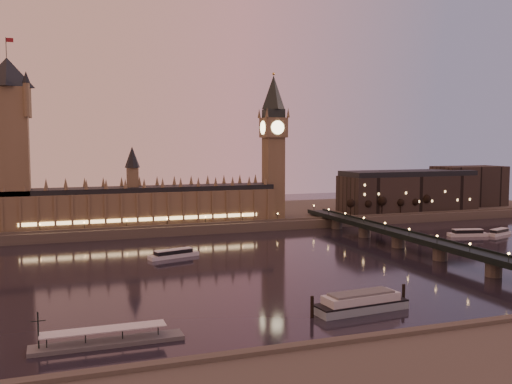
# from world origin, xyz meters

# --- Properties ---
(ground) EXTENTS (700.00, 700.00, 0.00)m
(ground) POSITION_xyz_m (0.00, 0.00, 0.00)
(ground) COLOR black
(ground) RESTS_ON ground
(far_embankment) EXTENTS (560.00, 130.00, 6.00)m
(far_embankment) POSITION_xyz_m (30.00, 165.00, 3.00)
(far_embankment) COLOR #423D35
(far_embankment) RESTS_ON ground
(palace_of_westminster) EXTENTS (180.00, 26.62, 52.00)m
(palace_of_westminster) POSITION_xyz_m (-40.12, 120.99, 21.71)
(palace_of_westminster) COLOR brown
(palace_of_westminster) RESTS_ON ground
(victoria_tower) EXTENTS (31.68, 31.68, 118.00)m
(victoria_tower) POSITION_xyz_m (-120.00, 121.00, 65.79)
(victoria_tower) COLOR brown
(victoria_tower) RESTS_ON ground
(big_ben) EXTENTS (17.68, 17.68, 104.00)m
(big_ben) POSITION_xyz_m (53.99, 120.99, 63.95)
(big_ben) COLOR brown
(big_ben) RESTS_ON ground
(westminster_bridge) EXTENTS (13.20, 260.00, 15.30)m
(westminster_bridge) POSITION_xyz_m (91.61, 0.00, 5.52)
(westminster_bridge) COLOR black
(westminster_bridge) RESTS_ON ground
(city_block) EXTENTS (155.00, 45.00, 34.00)m
(city_block) POSITION_xyz_m (194.94, 130.93, 22.24)
(city_block) COLOR black
(city_block) RESTS_ON ground
(bare_tree_0) EXTENTS (6.27, 6.27, 12.75)m
(bare_tree_0) POSITION_xyz_m (111.27, 109.00, 15.52)
(bare_tree_0) COLOR black
(bare_tree_0) RESTS_ON ground
(bare_tree_1) EXTENTS (6.27, 6.27, 12.75)m
(bare_tree_1) POSITION_xyz_m (124.73, 109.00, 15.52)
(bare_tree_1) COLOR black
(bare_tree_1) RESTS_ON ground
(bare_tree_2) EXTENTS (6.27, 6.27, 12.75)m
(bare_tree_2) POSITION_xyz_m (138.20, 109.00, 15.52)
(bare_tree_2) COLOR black
(bare_tree_2) RESTS_ON ground
(bare_tree_3) EXTENTS (6.27, 6.27, 12.75)m
(bare_tree_3) POSITION_xyz_m (151.66, 109.00, 15.52)
(bare_tree_3) COLOR black
(bare_tree_3) RESTS_ON ground
(bare_tree_4) EXTENTS (6.27, 6.27, 12.75)m
(bare_tree_4) POSITION_xyz_m (165.13, 109.00, 15.52)
(bare_tree_4) COLOR black
(bare_tree_4) RESTS_ON ground
(bare_tree_5) EXTENTS (6.27, 6.27, 12.75)m
(bare_tree_5) POSITION_xyz_m (178.60, 109.00, 15.52)
(bare_tree_5) COLOR black
(bare_tree_5) RESTS_ON ground
(cruise_boat_a) EXTENTS (28.09, 13.38, 4.40)m
(cruise_boat_a) POSITION_xyz_m (-36.53, 33.83, 1.94)
(cruise_boat_a) COLOR silver
(cruise_boat_a) RESTS_ON ground
(cruise_boat_b) EXTENTS (26.18, 12.13, 4.69)m
(cruise_boat_b) POSITION_xyz_m (156.46, 37.21, 2.07)
(cruise_boat_b) COLOR silver
(cruise_boat_b) RESTS_ON ground
(cruise_boat_c) EXTENTS (21.76, 12.42, 4.21)m
(cruise_boat_c) POSITION_xyz_m (179.42, 34.27, 1.86)
(cruise_boat_c) COLOR silver
(cruise_boat_c) RESTS_ON ground
(moored_barge) EXTENTS (40.84, 13.00, 7.51)m
(moored_barge) POSITION_xyz_m (8.21, -83.48, 3.17)
(moored_barge) COLOR #8198A4
(moored_barge) RESTS_ON ground
(pontoon_pier) EXTENTS (45.52, 7.59, 12.14)m
(pontoon_pier) POSITION_xyz_m (-81.43, -88.06, 1.31)
(pontoon_pier) COLOR #595B5E
(pontoon_pier) RESTS_ON ground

